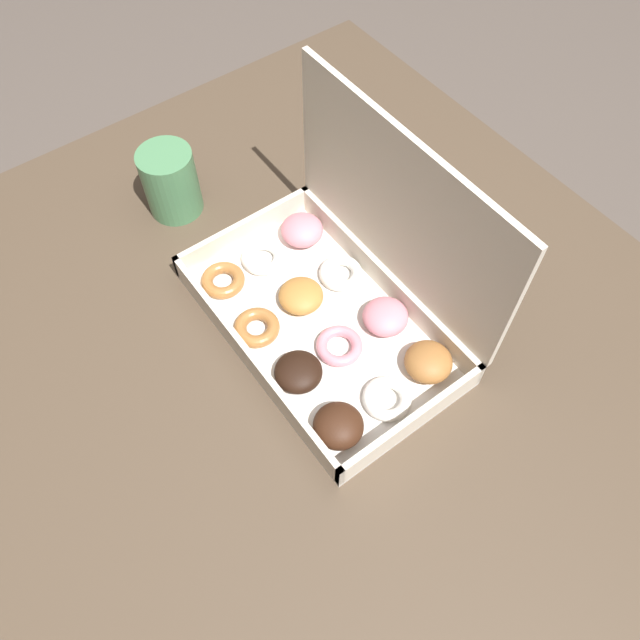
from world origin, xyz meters
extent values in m
plane|color=#564C44|center=(0.00, 0.00, 0.00)|extent=(8.00, 8.00, 0.00)
cube|color=#4C3D2D|center=(0.00, 0.00, 0.69)|extent=(1.11, 0.97, 0.03)
cylinder|color=#4C3D2D|center=(-0.51, 0.44, 0.34)|extent=(0.06, 0.06, 0.67)
cube|color=silver|center=(-0.02, 0.02, 0.70)|extent=(0.37, 0.22, 0.01)
cube|color=beige|center=(-0.02, -0.09, 0.73)|extent=(0.37, 0.01, 0.04)
cube|color=beige|center=(-0.02, 0.13, 0.73)|extent=(0.37, 0.01, 0.04)
cube|color=beige|center=(-0.21, 0.02, 0.73)|extent=(0.01, 0.22, 0.04)
cube|color=beige|center=(0.16, 0.02, 0.73)|extent=(0.01, 0.22, 0.04)
cube|color=beige|center=(-0.02, 0.14, 0.86)|extent=(0.37, 0.01, 0.22)
torus|color=#9E6633|center=(-0.16, -0.05, 0.72)|extent=(0.06, 0.06, 0.02)
torus|color=#9E6633|center=(-0.07, -0.05, 0.72)|extent=(0.06, 0.06, 0.02)
ellipsoid|color=black|center=(0.02, -0.05, 0.72)|extent=(0.06, 0.06, 0.03)
ellipsoid|color=#381E11|center=(0.11, -0.05, 0.73)|extent=(0.06, 0.06, 0.04)
torus|color=white|center=(-0.16, 0.02, 0.72)|extent=(0.06, 0.06, 0.02)
ellipsoid|color=#B77A38|center=(-0.07, 0.02, 0.72)|extent=(0.06, 0.06, 0.03)
torus|color=pink|center=(0.02, 0.02, 0.71)|extent=(0.06, 0.06, 0.01)
torus|color=white|center=(0.11, 0.02, 0.71)|extent=(0.06, 0.06, 0.01)
ellipsoid|color=pink|center=(-0.16, 0.09, 0.73)|extent=(0.06, 0.06, 0.04)
torus|color=white|center=(-0.07, 0.09, 0.72)|extent=(0.06, 0.06, 0.02)
ellipsoid|color=pink|center=(0.02, 0.09, 0.72)|extent=(0.06, 0.06, 0.03)
ellipsoid|color=#9E6633|center=(0.11, 0.09, 0.72)|extent=(0.06, 0.06, 0.03)
cylinder|color=#4C8456|center=(-0.33, -0.02, 0.75)|extent=(0.08, 0.08, 0.10)
cylinder|color=black|center=(-0.33, -0.02, 0.80)|extent=(0.07, 0.07, 0.01)
camera|label=1|loc=(0.33, -0.24, 1.41)|focal=35.00mm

